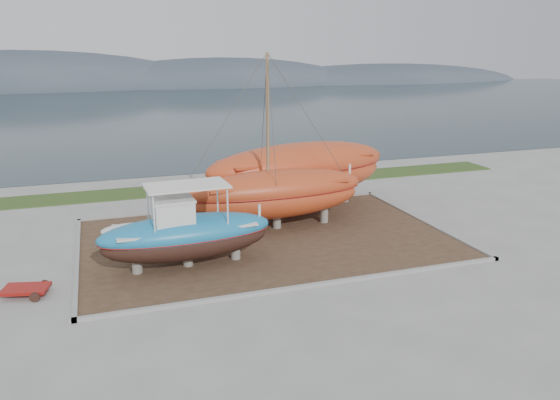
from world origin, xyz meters
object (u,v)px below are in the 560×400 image
object	(u,v)px
blue_caique	(186,226)
white_dinghy	(145,236)
red_trailer	(26,292)
orange_bare_hull	(299,178)
orange_sailboat	(277,144)

from	to	relation	value
blue_caique	white_dinghy	distance (m)	3.46
red_trailer	orange_bare_hull	bearing A→B (deg)	41.65
orange_bare_hull	red_trailer	size ratio (longest dim) A/B	4.67
orange_sailboat	red_trailer	bearing A→B (deg)	-160.66
white_dinghy	red_trailer	world-z (taller)	white_dinghy
white_dinghy	orange_bare_hull	bearing A→B (deg)	36.08
orange_sailboat	orange_bare_hull	xyz separation A→B (m)	(2.35, 2.89, -2.62)
blue_caique	white_dinghy	world-z (taller)	blue_caique
blue_caique	red_trailer	world-z (taller)	blue_caique
blue_caique	white_dinghy	xyz separation A→B (m)	(-1.59, 2.82, -1.23)
blue_caique	red_trailer	xyz separation A→B (m)	(-6.53, -0.91, -1.73)
blue_caique	orange_bare_hull	world-z (taller)	orange_bare_hull
blue_caique	orange_bare_hull	bearing A→B (deg)	37.62
white_dinghy	red_trailer	xyz separation A→B (m)	(-4.94, -3.72, -0.50)
white_dinghy	orange_bare_hull	size ratio (longest dim) A/B	0.35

